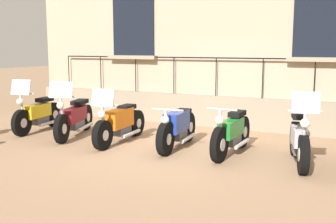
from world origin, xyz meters
name	(u,v)px	position (x,y,z in m)	size (l,w,h in m)	color
ground_plane	(174,147)	(0.00, 0.00, 0.00)	(60.00, 60.00, 0.00)	#9E7A5B
motorcycle_yellow	(38,114)	(-0.01, -3.77, 0.43)	(1.94, 0.62, 1.33)	black
motorcycle_maroon	(74,118)	(0.05, -2.57, 0.44)	(2.10, 0.90, 1.35)	black
motorcycle_orange	(120,123)	(0.12, -1.25, 0.43)	(2.11, 0.61, 1.25)	black
motorcycle_blue	(177,128)	(-0.01, 0.08, 0.43)	(1.98, 0.65, 0.90)	black
motorcycle_green	(232,133)	(-0.02, 1.25, 0.41)	(1.98, 0.57, 0.98)	black
motorcycle_silver	(299,141)	(0.11, 2.54, 0.42)	(1.89, 0.73, 1.37)	black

